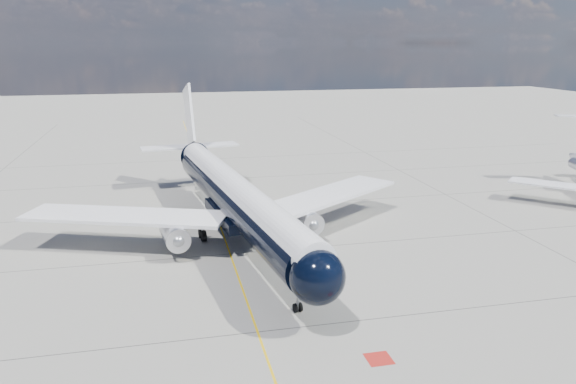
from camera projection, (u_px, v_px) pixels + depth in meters
ground at (210, 198)px, 71.16m from camera, size 320.00×320.00×0.00m
taxiway_centerline at (214, 209)px, 66.45m from camera, size 0.16×160.00×0.01m
red_marking at (379, 359)px, 34.93m from camera, size 1.60×1.60×0.01m
main_airliner at (233, 195)px, 56.01m from camera, size 39.74×48.73×14.09m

